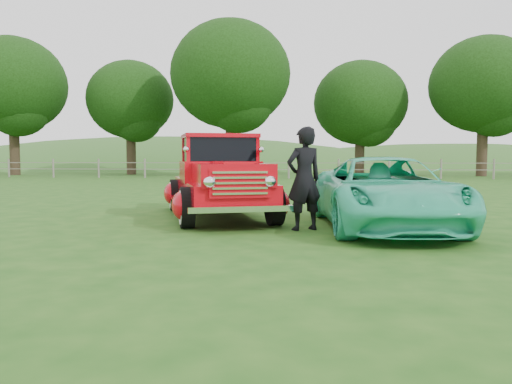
# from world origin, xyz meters

# --- Properties ---
(ground) EXTENTS (140.00, 140.00, 0.00)m
(ground) POSITION_xyz_m (0.00, 0.00, 0.00)
(ground) COLOR #1D4C14
(ground) RESTS_ON ground
(distant_hills) EXTENTS (116.00, 60.00, 18.00)m
(distant_hills) POSITION_xyz_m (-4.08, 59.46, -4.55)
(distant_hills) COLOR #2F5A21
(distant_hills) RESTS_ON ground
(fence_line) EXTENTS (48.00, 0.12, 1.20)m
(fence_line) POSITION_xyz_m (0.00, 22.00, 0.60)
(fence_line) COLOR gray
(fence_line) RESTS_ON ground
(tree_far_west) EXTENTS (7.60, 7.60, 9.93)m
(tree_far_west) POSITION_xyz_m (-20.00, 26.00, 6.49)
(tree_far_west) COLOR #322119
(tree_far_west) RESTS_ON ground
(tree_mid_west) EXTENTS (6.40, 6.40, 8.46)m
(tree_mid_west) POSITION_xyz_m (-12.00, 28.00, 5.55)
(tree_mid_west) COLOR #322119
(tree_mid_west) RESTS_ON ground
(tree_near_west) EXTENTS (8.00, 8.00, 10.42)m
(tree_near_west) POSITION_xyz_m (-4.00, 25.00, 6.80)
(tree_near_west) COLOR #322119
(tree_near_west) RESTS_ON ground
(tree_near_east) EXTENTS (6.80, 6.80, 8.33)m
(tree_near_east) POSITION_xyz_m (5.00, 29.00, 5.25)
(tree_near_east) COLOR #322119
(tree_near_east) RESTS_ON ground
(tree_mid_east) EXTENTS (7.20, 7.20, 9.44)m
(tree_mid_east) POSITION_xyz_m (13.00, 27.00, 6.17)
(tree_mid_east) COLOR #322119
(tree_mid_east) RESTS_ON ground
(red_pickup) EXTENTS (3.33, 5.28, 1.78)m
(red_pickup) POSITION_xyz_m (-0.87, 2.18, 0.80)
(red_pickup) COLOR black
(red_pickup) RESTS_ON ground
(teal_sedan) EXTENTS (2.53, 4.86, 1.31)m
(teal_sedan) POSITION_xyz_m (2.41, 0.81, 0.65)
(teal_sedan) COLOR #31C799
(teal_sedan) RESTS_ON ground
(man) EXTENTS (0.80, 0.71, 1.83)m
(man) POSITION_xyz_m (0.95, 0.45, 0.92)
(man) COLOR black
(man) RESTS_ON ground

